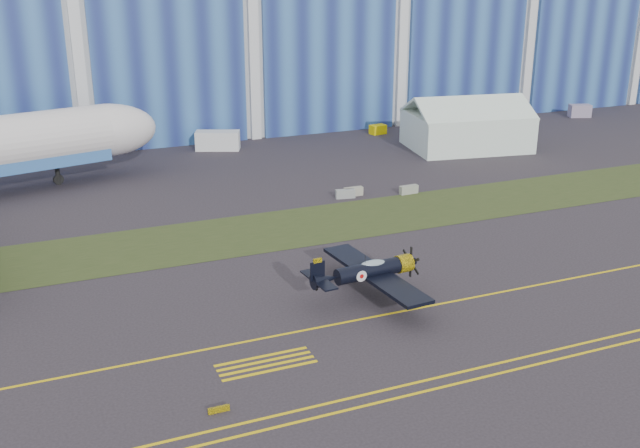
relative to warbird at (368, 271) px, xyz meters
name	(u,v)px	position (x,y,z in m)	size (l,w,h in m)	color
ground	(450,270)	(8.19, 2.08, -2.11)	(260.00, 260.00, 0.00)	#312C33
grass_median	(371,216)	(8.19, 16.08, -2.09)	(260.00, 10.00, 0.02)	#475128
hangar	(208,14)	(8.19, 73.86, 12.85)	(220.00, 45.70, 30.00)	silver
taxiway_centreline	(486,295)	(8.19, -2.92, -2.10)	(200.00, 0.20, 0.02)	yellow
edge_line_near	(575,355)	(8.19, -12.42, -2.10)	(80.00, 0.20, 0.02)	yellow
edge_line_far	(564,348)	(8.19, -11.42, -2.10)	(80.00, 0.20, 0.02)	yellow
hold_short_ladder	(266,364)	(-9.81, -6.02, -2.10)	(6.00, 2.40, 0.02)	yellow
guard_board_left	(219,409)	(-13.81, -9.92, -1.93)	(1.20, 0.15, 0.35)	yellow
warbird	(368,271)	(0.00, 0.00, 0.00)	(10.64, 12.46, 3.46)	black
tent	(467,122)	(31.61, 35.90, 1.31)	(16.22, 12.97, 6.82)	white
shipping_container	(218,141)	(1.77, 47.25, -0.91)	(5.52, 2.21, 2.39)	silver
tug	(378,129)	(24.78, 47.50, -1.47)	(2.17, 1.36, 1.27)	yellow
gse_box	(580,111)	(58.86, 46.10, -1.15)	(3.18, 1.69, 1.91)	#9384A2
barrier_a	(345,194)	(8.35, 22.32, -1.66)	(2.00, 0.60, 0.90)	gray
barrier_b	(353,192)	(9.44, 22.72, -1.66)	(2.00, 0.60, 0.90)	#9E9A8A
barrier_c	(409,190)	(15.05, 21.10, -1.66)	(2.00, 0.60, 0.90)	gray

